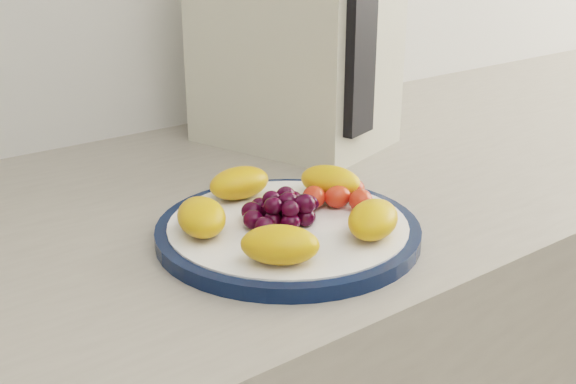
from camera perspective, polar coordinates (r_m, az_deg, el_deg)
plate_rim at (r=0.73m, az=0.00°, el=-3.12°), size 0.27×0.27×0.01m
plate_face at (r=0.73m, az=0.00°, el=-3.05°), size 0.24×0.24×0.02m
appliance_body at (r=1.01m, az=0.51°, el=12.55°), size 0.24×0.29×0.31m
appliance_panel at (r=0.90m, az=5.70°, el=11.70°), size 0.06×0.03×0.23m
fruit_plate at (r=0.72m, az=0.13°, el=-1.14°), size 0.23×0.22×0.03m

